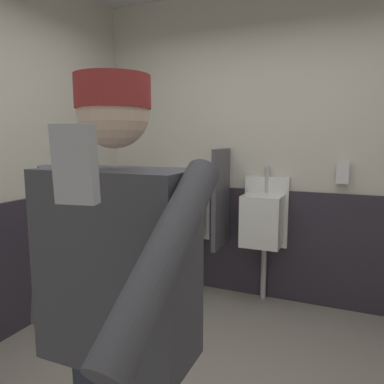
{
  "coord_description": "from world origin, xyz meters",
  "views": [
    {
      "loc": [
        0.66,
        -1.61,
        1.49
      ],
      "look_at": [
        0.01,
        -0.11,
        1.25
      ],
      "focal_mm": 34.09,
      "sensor_mm": 36.0,
      "label": 1
    }
  ],
  "objects_px": {
    "cell_phone": "(75,164)",
    "soap_dispenser": "(343,173)",
    "person": "(118,302)",
    "urinal_left": "(186,213)",
    "urinal_middle": "(263,219)"
  },
  "relations": [
    {
      "from": "person",
      "to": "soap_dispenser",
      "type": "relative_size",
      "value": 9.29
    },
    {
      "from": "soap_dispenser",
      "to": "urinal_middle",
      "type": "bearing_deg",
      "value": -169.29
    },
    {
      "from": "urinal_left",
      "to": "person",
      "type": "xyz_separation_m",
      "value": [
        0.79,
        -2.27,
        0.21
      ]
    },
    {
      "from": "urinal_left",
      "to": "person",
      "type": "relative_size",
      "value": 0.74
    },
    {
      "from": "urinal_left",
      "to": "person",
      "type": "bearing_deg",
      "value": -70.92
    },
    {
      "from": "urinal_middle",
      "to": "person",
      "type": "bearing_deg",
      "value": -89.11
    },
    {
      "from": "soap_dispenser",
      "to": "person",
      "type": "bearing_deg",
      "value": -104.01
    },
    {
      "from": "urinal_left",
      "to": "urinal_middle",
      "type": "bearing_deg",
      "value": 0.0
    },
    {
      "from": "cell_phone",
      "to": "urinal_middle",
      "type": "bearing_deg",
      "value": 87.47
    },
    {
      "from": "person",
      "to": "cell_phone",
      "type": "xyz_separation_m",
      "value": [
        0.3,
        -0.5,
        0.47
      ]
    },
    {
      "from": "urinal_middle",
      "to": "urinal_left",
      "type": "bearing_deg",
      "value": 180.0
    },
    {
      "from": "cell_phone",
      "to": "soap_dispenser",
      "type": "xyz_separation_m",
      "value": [
        0.3,
        2.89,
        -0.25
      ]
    },
    {
      "from": "urinal_middle",
      "to": "soap_dispenser",
      "type": "height_order",
      "value": "soap_dispenser"
    },
    {
      "from": "person",
      "to": "cell_phone",
      "type": "bearing_deg",
      "value": -59.55
    },
    {
      "from": "cell_phone",
      "to": "soap_dispenser",
      "type": "height_order",
      "value": "cell_phone"
    }
  ]
}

